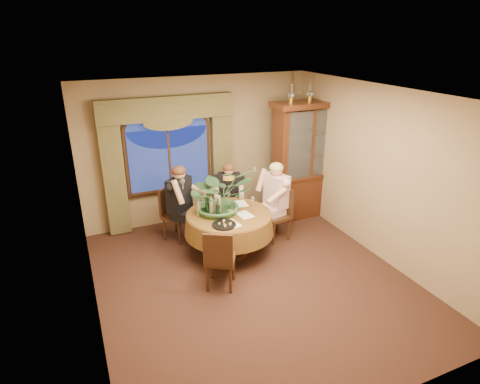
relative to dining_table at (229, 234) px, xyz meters
name	(u,v)px	position (x,y,z in m)	size (l,w,h in m)	color
floor	(253,280)	(0.03, -0.89, -0.38)	(5.00, 5.00, 0.00)	black
wall_back	(198,150)	(0.03, 1.61, 1.02)	(4.50, 4.50, 0.00)	#897150
wall_right	(380,174)	(2.28, -0.89, 1.02)	(5.00, 5.00, 0.00)	#897150
ceiling	(255,95)	(0.03, -0.89, 2.42)	(5.00, 5.00, 0.00)	white
window	(169,160)	(-0.57, 1.54, 0.92)	(1.62, 0.10, 1.32)	navy
arched_transom	(166,119)	(-0.57, 1.54, 1.71)	(1.60, 0.06, 0.44)	navy
drapery_left	(114,174)	(-1.60, 1.49, 0.80)	(0.38, 0.14, 2.32)	#4D4926
drapery_right	(222,160)	(0.46, 1.49, 0.80)	(0.38, 0.14, 2.32)	#4D4926
swag_valance	(167,108)	(-0.57, 1.46, 1.90)	(2.45, 0.16, 0.42)	#4D4926
dining_table	(229,234)	(0.00, 0.00, 0.00)	(1.50, 1.50, 0.75)	maroon
china_cabinet	(306,160)	(2.00, 0.86, 0.79)	(1.43, 0.56, 2.32)	#36170B
oil_lamp_left	(291,93)	(1.60, 0.86, 2.12)	(0.11, 0.11, 0.34)	#A5722D
oil_lamp_center	(310,92)	(2.00, 0.86, 2.12)	(0.11, 0.11, 0.34)	#A5722D
oil_lamp_right	(328,91)	(2.41, 0.86, 2.12)	(0.11, 0.11, 0.34)	#A5722D
chair_right	(276,215)	(0.97, 0.14, 0.10)	(0.42, 0.42, 0.96)	black
chair_back_right	(231,204)	(0.41, 0.90, 0.10)	(0.42, 0.42, 0.96)	black
chair_back	(177,215)	(-0.67, 0.86, 0.10)	(0.42, 0.42, 0.96)	black
chair_front_left	(220,258)	(-0.47, -0.83, 0.10)	(0.42, 0.42, 0.96)	black
person_pink	(276,200)	(1.01, 0.23, 0.34)	(0.51, 0.47, 1.44)	beige
person_back	(180,205)	(-0.63, 0.74, 0.35)	(0.52, 0.47, 1.44)	black
person_scarf	(229,196)	(0.36, 0.88, 0.28)	(0.47, 0.43, 1.32)	black
stoneware_vase	(217,204)	(-0.15, 0.12, 0.52)	(0.15, 0.15, 0.29)	#8E755E
centerpiece_plant	(219,173)	(-0.10, 0.15, 1.04)	(1.08, 1.20, 0.94)	#345E35
olive_bowl	(232,212)	(0.03, -0.04, 0.40)	(0.17, 0.17, 0.05)	#545F33
cheese_platter	(224,225)	(-0.24, -0.38, 0.39)	(0.38, 0.38, 0.02)	black
wine_bottle_0	(211,206)	(-0.28, 0.06, 0.54)	(0.07, 0.07, 0.33)	tan
wine_bottle_1	(207,203)	(-0.31, 0.18, 0.54)	(0.07, 0.07, 0.33)	black
wine_bottle_2	(218,208)	(-0.22, -0.08, 0.54)	(0.07, 0.07, 0.33)	black
wine_bottle_3	(198,206)	(-0.47, 0.14, 0.54)	(0.07, 0.07, 0.33)	tan
tasting_paper_0	(245,215)	(0.22, -0.16, 0.38)	(0.21, 0.30, 0.00)	white
tasting_paper_1	(241,204)	(0.34, 0.28, 0.38)	(0.21, 0.30, 0.00)	white
tasting_paper_2	(232,224)	(-0.11, -0.38, 0.38)	(0.21, 0.30, 0.00)	white
wine_glass_person_pink	(253,201)	(0.49, 0.11, 0.46)	(0.07, 0.07, 0.18)	silver
wine_glass_person_back	(203,203)	(-0.32, 0.38, 0.46)	(0.07, 0.07, 0.18)	silver
wine_glass_person_scarf	(229,197)	(0.19, 0.46, 0.46)	(0.07, 0.07, 0.18)	silver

